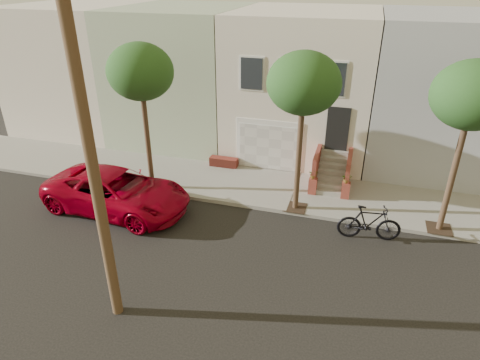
% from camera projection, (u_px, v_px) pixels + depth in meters
% --- Properties ---
extents(ground, '(90.00, 90.00, 0.00)m').
position_uv_depth(ground, '(246.00, 263.00, 14.20)').
color(ground, black).
rests_on(ground, ground).
extents(sidewalk, '(40.00, 3.70, 0.15)m').
position_uv_depth(sidewalk, '(278.00, 190.00, 18.74)').
color(sidewalk, gray).
rests_on(sidewalk, ground).
extents(house_row, '(33.10, 11.70, 7.00)m').
position_uv_depth(house_row, '(304.00, 80.00, 22.10)').
color(house_row, '#BCAFA0').
rests_on(house_row, sidewalk).
extents(tree_left, '(2.70, 2.57, 6.30)m').
position_uv_depth(tree_left, '(140.00, 73.00, 16.54)').
color(tree_left, '#2D2116').
rests_on(tree_left, sidewalk).
extents(tree_mid, '(2.70, 2.57, 6.30)m').
position_uv_depth(tree_mid, '(304.00, 84.00, 14.89)').
color(tree_mid, '#2D2116').
rests_on(tree_mid, sidewalk).
extents(tree_right, '(2.70, 2.57, 6.30)m').
position_uv_depth(tree_right, '(473.00, 96.00, 13.50)').
color(tree_right, '#2D2116').
rests_on(tree_right, sidewalk).
extents(pickup_truck, '(6.27, 3.29, 1.68)m').
position_uv_depth(pickup_truck, '(117.00, 192.00, 16.99)').
color(pickup_truck, '#930015').
rests_on(pickup_truck, ground).
extents(motorcycle, '(2.34, 0.94, 1.37)m').
position_uv_depth(motorcycle, '(369.00, 223.00, 15.19)').
color(motorcycle, black).
rests_on(motorcycle, ground).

